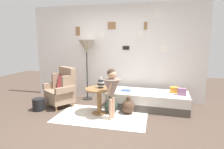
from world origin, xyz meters
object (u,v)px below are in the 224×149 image
side_table (99,95)px  vase_striped (101,84)px  book_on_daybed (126,90)px  magazine_basket (39,104)px  person_child (112,88)px  daybed (147,100)px  armchair (62,89)px  demijohn_near (111,106)px  demijohn_far (128,107)px  floor_lamp (87,48)px

side_table → vase_striped: bearing=60.2°
book_on_daybed → magazine_basket: bearing=-159.3°
vase_striped → person_child: bearing=-43.3°
daybed → side_table: size_ratio=3.15×
armchair → demijohn_near: size_ratio=2.44×
demijohn_near → magazine_basket: (-1.70, -0.22, -0.02)m
demijohn_near → demijohn_far: demijohn_near is taller
vase_striped → demijohn_far: (0.60, 0.09, -0.52)m
vase_striped → book_on_daybed: 0.79m
daybed → floor_lamp: size_ratio=1.18×
person_child → demijohn_near: 0.63m
vase_striped → magazine_basket: size_ratio=0.86×
side_table → floor_lamp: (-0.65, 1.00, 1.01)m
vase_striped → demijohn_far: bearing=8.6°
side_table → demijohn_far: size_ratio=1.58×
floor_lamp → book_on_daybed: 1.59m
vase_striped → book_on_daybed: vase_striped is taller
person_child → magazine_basket: 1.88m
armchair → floor_lamp: 1.28m
demijohn_near → magazine_basket: size_ratio=1.42×
armchair → vase_striped: armchair is taller
armchair → daybed: 2.12m
side_table → magazine_basket: (-1.45, -0.12, -0.28)m
demijohn_far → vase_striped: bearing=-171.4°
armchair → floor_lamp: (0.40, 0.70, 0.99)m
armchair → person_child: size_ratio=0.91×
book_on_daybed → daybed: bearing=0.8°
armchair → magazine_basket: bearing=-133.2°
floor_lamp → book_on_daybed: size_ratio=7.50×
daybed → side_table: side_table is taller
floor_lamp → person_child: (1.00, -1.25, -0.75)m
side_table → demijohn_far: side_table is taller
book_on_daybed → demijohn_far: 0.56m
armchair → side_table: bearing=-15.7°
side_table → vase_striped: vase_striped is taller
armchair → magazine_basket: (-0.40, -0.42, -0.30)m
daybed → magazine_basket: bearing=-163.2°
book_on_daybed → demijohn_far: (0.12, -0.48, -0.26)m
magazine_basket → person_child: bearing=-4.0°
demijohn_near → magazine_basket: 1.72m
side_table → demijohn_near: size_ratio=1.55×
demijohn_far → floor_lamp: bearing=146.3°
person_child → magazine_basket: (-1.80, 0.13, -0.53)m
floor_lamp → person_child: floor_lamp is taller
armchair → person_child: bearing=-21.3°
daybed → book_on_daybed: (-0.52, -0.01, 0.22)m
vase_striped → book_on_daybed: size_ratio=1.10×
daybed → person_child: (-0.68, -0.88, 0.47)m
armchair → person_child: person_child is taller
armchair → floor_lamp: size_ratio=0.59×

